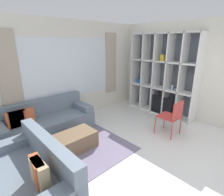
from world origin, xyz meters
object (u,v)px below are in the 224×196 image
at_px(couch_side, 32,176).
at_px(shelving_unit, 163,76).
at_px(folding_chair, 172,115).
at_px(ottoman, 75,141).
at_px(couch_main, 45,123).

bearing_deg(couch_side, shelving_unit, 96.58).
height_order(shelving_unit, folding_chair, shelving_unit).
bearing_deg(ottoman, folding_chair, -28.65).
bearing_deg(folding_chair, ottoman, -28.65).
distance_m(shelving_unit, couch_side, 4.23).
xyz_separation_m(couch_main, folding_chair, (2.16, -2.07, 0.22)).
height_order(couch_main, folding_chair, folding_chair).
distance_m(couch_side, folding_chair, 3.07).
height_order(couch_main, ottoman, couch_main).
distance_m(shelving_unit, couch_main, 3.53).
bearing_deg(couch_main, couch_side, -118.93).
distance_m(couch_main, folding_chair, 3.00).
bearing_deg(shelving_unit, couch_main, 161.42).
relative_size(shelving_unit, couch_side, 1.34).
distance_m(shelving_unit, folding_chair, 1.60).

